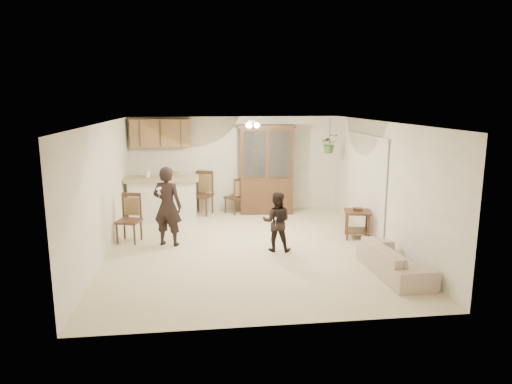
{
  "coord_description": "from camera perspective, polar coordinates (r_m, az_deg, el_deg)",
  "views": [
    {
      "loc": [
        -0.92,
        -8.72,
        2.92
      ],
      "look_at": [
        0.2,
        0.4,
        1.06
      ],
      "focal_mm": 32.0,
      "sensor_mm": 36.0,
      "label": 1
    }
  ],
  "objects": [
    {
      "name": "chair_hutch_left",
      "position": [
        11.89,
        -6.76,
        -1.31
      ],
      "size": [
        0.65,
        0.65,
        1.12
      ],
      "rotation": [
        0.0,
        0.0,
        -0.42
      ],
      "color": "#392614",
      "rests_on": "floor"
    },
    {
      "name": "chair_hutch_right",
      "position": [
        11.96,
        -2.67,
        -1.38
      ],
      "size": [
        0.6,
        0.6,
        0.96
      ],
      "rotation": [
        0.0,
        0.0,
        3.83
      ],
      "color": "#392614",
      "rests_on": "floor"
    },
    {
      "name": "china_hutch",
      "position": [
        11.86,
        1.29,
        2.77
      ],
      "size": [
        1.5,
        0.68,
        2.3
      ],
      "rotation": [
        0.0,
        0.0,
        -0.08
      ],
      "color": "#392614",
      "rests_on": "floor"
    },
    {
      "name": "sofa",
      "position": [
        8.13,
        16.99,
        -7.4
      ],
      "size": [
        0.82,
        1.91,
        0.73
      ],
      "primitive_type": "imported",
      "rotation": [
        0.0,
        0.0,
        1.62
      ],
      "color": "#EEE3C4",
      "rests_on": "floor"
    },
    {
      "name": "controller_child",
      "position": [
        8.62,
        2.46,
        -3.34
      ],
      "size": [
        0.05,
        0.11,
        0.03
      ],
      "primitive_type": "cube",
      "rotation": [
        0.0,
        0.0,
        2.9
      ],
      "color": "silver",
      "rests_on": "child"
    },
    {
      "name": "controller_adult",
      "position": [
        8.94,
        -12.06,
        0.41
      ],
      "size": [
        0.09,
        0.15,
        0.04
      ],
      "primitive_type": "cube",
      "rotation": [
        0.0,
        0.0,
        2.81
      ],
      "color": "silver",
      "rests_on": "adult"
    },
    {
      "name": "plant_cord",
      "position": [
        11.61,
        9.21,
        7.6
      ],
      "size": [
        0.01,
        0.01,
        0.65
      ],
      "primitive_type": "cylinder",
      "color": "black",
      "rests_on": "ceiling"
    },
    {
      "name": "side_table",
      "position": [
        10.05,
        12.51,
        -3.9
      ],
      "size": [
        0.66,
        0.66,
        0.66
      ],
      "rotation": [
        0.0,
        0.0,
        -0.26
      ],
      "color": "#392614",
      "rests_on": "floor"
    },
    {
      "name": "ceiling_fixture",
      "position": [
        10.0,
        -0.56,
        8.45
      ],
      "size": [
        0.36,
        0.36,
        0.2
      ],
      "primitive_type": null,
      "color": "#FAE8BC",
      "rests_on": "ceiling"
    },
    {
      "name": "wall_back",
      "position": [
        12.13,
        -2.58,
        3.5
      ],
      "size": [
        5.5,
        0.02,
        2.5
      ],
      "primitive_type": "cube",
      "color": "white",
      "rests_on": "ground"
    },
    {
      "name": "wall_right",
      "position": [
        9.61,
        15.58,
        1.0
      ],
      "size": [
        0.02,
        6.5,
        2.5
      ],
      "primitive_type": "cube",
      "color": "white",
      "rests_on": "ground"
    },
    {
      "name": "ceiling",
      "position": [
        8.78,
        -0.98,
        8.69
      ],
      "size": [
        5.5,
        6.5,
        0.02
      ],
      "primitive_type": "cube",
      "color": "white",
      "rests_on": "wall_back"
    },
    {
      "name": "wall_front",
      "position": [
        5.8,
        2.46,
        -5.32
      ],
      "size": [
        5.5,
        0.02,
        2.5
      ],
      "primitive_type": "cube",
      "color": "white",
      "rests_on": "ground"
    },
    {
      "name": "child",
      "position": [
        8.9,
        2.6,
        -3.19
      ],
      "size": [
        0.76,
        0.65,
        1.35
      ],
      "primitive_type": "imported",
      "rotation": [
        0.0,
        0.0,
        2.9
      ],
      "color": "black",
      "rests_on": "floor"
    },
    {
      "name": "breakfast_bar",
      "position": [
        11.37,
        -11.52,
        -1.09
      ],
      "size": [
        1.6,
        0.55,
        1.0
      ],
      "primitive_type": "cube",
      "color": "silver",
      "rests_on": "floor"
    },
    {
      "name": "adult",
      "position": [
        9.35,
        -11.03,
        -1.26
      ],
      "size": [
        0.76,
        0.62,
        1.8
      ],
      "primitive_type": "imported",
      "rotation": [
        0.0,
        0.0,
        2.81
      ],
      "color": "black",
      "rests_on": "floor"
    },
    {
      "name": "vertical_blinds",
      "position": [
        10.45,
        13.46,
        1.08
      ],
      "size": [
        0.06,
        2.3,
        2.1
      ],
      "primitive_type": null,
      "color": "silver",
      "rests_on": "wall_right"
    },
    {
      "name": "floor",
      "position": [
        9.25,
        -0.93,
        -6.98
      ],
      "size": [
        6.5,
        6.5,
        0.0
      ],
      "primitive_type": "plane",
      "color": "beige",
      "rests_on": "ground"
    },
    {
      "name": "upper_cabinets",
      "position": [
        11.86,
        -11.81,
        7.22
      ],
      "size": [
        1.5,
        0.34,
        0.7
      ],
      "primitive_type": "cube",
      "color": "brown",
      "rests_on": "wall_back"
    },
    {
      "name": "chair_bar",
      "position": [
        9.9,
        -15.57,
        -4.44
      ],
      "size": [
        0.54,
        0.54,
        1.01
      ],
      "rotation": [
        0.0,
        0.0,
        -0.25
      ],
      "color": "#392614",
      "rests_on": "floor"
    },
    {
      "name": "wall_left",
      "position": [
        9.07,
        -18.5,
        0.22
      ],
      "size": [
        0.02,
        6.5,
        2.5
      ],
      "primitive_type": "cube",
      "color": "white",
      "rests_on": "ground"
    },
    {
      "name": "bar_top",
      "position": [
        11.27,
        -11.63,
        1.64
      ],
      "size": [
        1.75,
        0.7,
        0.08
      ],
      "primitive_type": "cube",
      "color": "tan",
      "rests_on": "breakfast_bar"
    },
    {
      "name": "hanging_plant",
      "position": [
        11.63,
        9.16,
        6.0
      ],
      "size": [
        0.43,
        0.37,
        0.48
      ],
      "primitive_type": "imported",
      "color": "#265522",
      "rests_on": "ceiling"
    }
  ]
}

